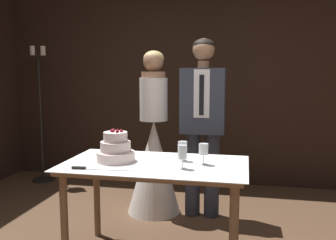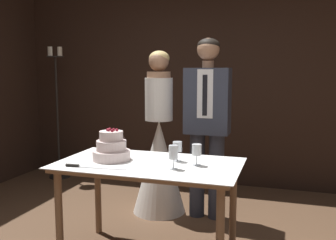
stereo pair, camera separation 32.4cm
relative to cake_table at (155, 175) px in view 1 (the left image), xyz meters
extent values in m
cube|color=black|center=(0.01, 2.16, 0.68)|extent=(5.34, 0.12, 2.70)
cylinder|color=#8E6B4C|center=(-0.60, -0.30, -0.31)|extent=(0.06, 0.06, 0.72)
cylinder|color=#8E6B4C|center=(0.60, -0.30, -0.31)|extent=(0.06, 0.06, 0.72)
cylinder|color=#8E6B4C|center=(-0.60, 0.30, -0.31)|extent=(0.06, 0.06, 0.72)
cylinder|color=#8E6B4C|center=(0.60, 0.30, -0.31)|extent=(0.06, 0.06, 0.72)
cube|color=#8E6B4C|center=(0.00, 0.00, 0.07)|extent=(1.32, 0.72, 0.03)
cube|color=white|center=(0.00, 0.00, 0.09)|extent=(1.38, 0.78, 0.01)
cylinder|color=beige|center=(-0.31, 0.00, 0.13)|extent=(0.29, 0.29, 0.08)
cylinder|color=beige|center=(-0.31, 0.00, 0.21)|extent=(0.23, 0.23, 0.08)
cylinder|color=beige|center=(-0.31, 0.00, 0.28)|extent=(0.18, 0.18, 0.07)
sphere|color=maroon|center=(-0.26, 0.00, 0.33)|extent=(0.02, 0.02, 0.02)
sphere|color=maroon|center=(-0.29, 0.01, 0.33)|extent=(0.02, 0.02, 0.02)
sphere|color=maroon|center=(-0.33, 0.03, 0.33)|extent=(0.02, 0.02, 0.02)
sphere|color=maroon|center=(-0.33, -0.01, 0.33)|extent=(0.02, 0.02, 0.02)
sphere|color=maroon|center=(-0.32, -0.02, 0.33)|extent=(0.02, 0.02, 0.02)
sphere|color=maroon|center=(-0.28, -0.04, 0.33)|extent=(0.02, 0.02, 0.02)
cube|color=silver|center=(-0.26, -0.26, 0.09)|extent=(0.36, 0.05, 0.00)
cylinder|color=black|center=(-0.48, -0.28, 0.10)|extent=(0.10, 0.03, 0.02)
cylinder|color=silver|center=(0.19, 0.11, 0.09)|extent=(0.07, 0.07, 0.00)
cylinder|color=silver|center=(0.19, 0.11, 0.13)|extent=(0.01, 0.01, 0.07)
cylinder|color=silver|center=(0.19, 0.11, 0.21)|extent=(0.07, 0.07, 0.08)
cylinder|color=maroon|center=(0.19, 0.11, 0.18)|extent=(0.06, 0.06, 0.02)
cylinder|color=silver|center=(0.36, 0.03, 0.09)|extent=(0.07, 0.07, 0.00)
cylinder|color=silver|center=(0.36, 0.03, 0.13)|extent=(0.01, 0.01, 0.07)
cylinder|color=silver|center=(0.36, 0.03, 0.21)|extent=(0.07, 0.07, 0.08)
cylinder|color=silver|center=(0.23, -0.12, 0.09)|extent=(0.06, 0.06, 0.00)
cylinder|color=silver|center=(0.23, -0.12, 0.13)|extent=(0.01, 0.01, 0.07)
cylinder|color=silver|center=(0.23, -0.12, 0.21)|extent=(0.06, 0.06, 0.10)
cylinder|color=maroon|center=(0.23, -0.12, 0.18)|extent=(0.05, 0.05, 0.03)
cone|color=white|center=(-0.25, 0.96, -0.19)|extent=(0.54, 0.54, 0.95)
cylinder|color=white|center=(-0.25, 0.96, 0.50)|extent=(0.28, 0.28, 0.43)
cylinder|color=#A37556|center=(-0.25, 0.96, 0.74)|extent=(0.24, 0.24, 0.06)
sphere|color=#A37556|center=(-0.25, 0.96, 0.87)|extent=(0.20, 0.20, 0.20)
ellipsoid|color=#D6B770|center=(-0.25, 0.97, 0.90)|extent=(0.21, 0.21, 0.15)
cylinder|color=#333847|center=(0.15, 0.96, -0.25)|extent=(0.15, 0.15, 0.84)
cylinder|color=#333847|center=(0.34, 0.96, -0.25)|extent=(0.15, 0.15, 0.84)
cube|color=#333847|center=(0.25, 0.96, 0.49)|extent=(0.43, 0.24, 0.63)
cube|color=white|center=(0.25, 0.83, 0.57)|extent=(0.15, 0.01, 0.46)
cube|color=black|center=(0.25, 0.83, 0.55)|extent=(0.04, 0.01, 0.38)
cylinder|color=#A37556|center=(0.25, 0.96, 0.84)|extent=(0.11, 0.11, 0.07)
sphere|color=#A37556|center=(0.25, 0.96, 0.98)|extent=(0.21, 0.21, 0.21)
ellipsoid|color=black|center=(0.25, 0.97, 1.02)|extent=(0.21, 0.21, 0.14)
cylinder|color=black|center=(-1.96, 1.73, -0.66)|extent=(0.28, 0.28, 0.02)
cylinder|color=black|center=(-1.96, 1.73, 0.16)|extent=(0.03, 0.03, 1.61)
cylinder|color=black|center=(-1.96, 1.73, 0.97)|extent=(0.22, 0.22, 0.01)
cylinder|color=silver|center=(-2.04, 1.73, 1.04)|extent=(0.06, 0.06, 0.12)
cylinder|color=silver|center=(-1.89, 1.73, 1.03)|extent=(0.06, 0.06, 0.12)
camera|label=1|loc=(0.66, -2.67, 0.78)|focal=40.00mm
camera|label=2|loc=(0.97, -2.59, 0.78)|focal=40.00mm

